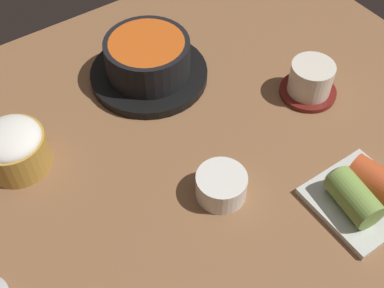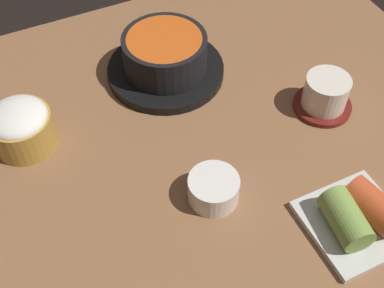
% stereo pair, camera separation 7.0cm
% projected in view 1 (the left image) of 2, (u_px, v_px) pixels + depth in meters
% --- Properties ---
extents(dining_table, '(1.00, 0.76, 0.02)m').
position_uv_depth(dining_table, '(173.00, 158.00, 0.74)').
color(dining_table, brown).
rests_on(dining_table, ground).
extents(stone_pot, '(0.19, 0.19, 0.07)m').
position_uv_depth(stone_pot, '(148.00, 62.00, 0.81)').
color(stone_pot, black).
rests_on(stone_pot, dining_table).
extents(rice_bowl, '(0.09, 0.09, 0.07)m').
position_uv_depth(rice_bowl, '(13.00, 147.00, 0.69)').
color(rice_bowl, '#B78C38').
rests_on(rice_bowl, dining_table).
extents(tea_cup_with_saucer, '(0.09, 0.09, 0.06)m').
position_uv_depth(tea_cup_with_saucer, '(310.00, 81.00, 0.79)').
color(tea_cup_with_saucer, maroon).
rests_on(tea_cup_with_saucer, dining_table).
extents(banchan_cup_center, '(0.07, 0.07, 0.04)m').
position_uv_depth(banchan_cup_center, '(221.00, 185.00, 0.67)').
color(banchan_cup_center, white).
rests_on(banchan_cup_center, dining_table).
extents(kimchi_plate, '(0.12, 0.12, 0.05)m').
position_uv_depth(kimchi_plate, '(364.00, 194.00, 0.66)').
color(kimchi_plate, silver).
rests_on(kimchi_plate, dining_table).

